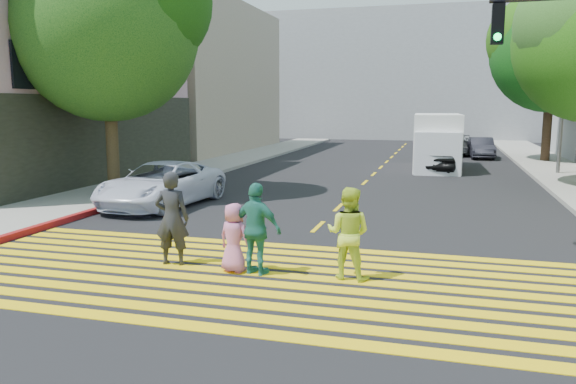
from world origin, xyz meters
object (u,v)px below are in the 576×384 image
at_px(silver_car, 453,143).
at_px(pedestrian_extra, 257,229).
at_px(pedestrian_man, 172,218).
at_px(white_van, 437,143).
at_px(tree_left, 109,19).
at_px(pedestrian_woman, 348,233).
at_px(tree_right_far, 555,45).
at_px(white_sedan, 162,184).
at_px(dark_car_near, 443,158).
at_px(dark_car_parked, 481,148).
at_px(pedestrian_child, 234,238).

bearing_deg(silver_car, pedestrian_extra, 80.42).
relative_size(pedestrian_man, white_van, 0.32).
height_order(tree_left, pedestrian_woman, tree_left).
bearing_deg(tree_right_far, silver_car, 139.34).
relative_size(pedestrian_extra, white_van, 0.30).
relative_size(pedestrian_man, pedestrian_extra, 1.08).
xyz_separation_m(pedestrian_man, pedestrian_extra, (1.88, -0.18, -0.07)).
bearing_deg(white_sedan, tree_right_far, 55.89).
distance_m(tree_left, white_van, 16.70).
xyz_separation_m(dark_car_near, silver_car, (0.54, 10.20, 0.07)).
xyz_separation_m(pedestrian_extra, silver_car, (3.86, 28.59, -0.16)).
height_order(tree_right_far, dark_car_near, tree_right_far).
bearing_deg(pedestrian_woman, tree_right_far, -98.62).
distance_m(silver_car, dark_car_parked, 2.74).
bearing_deg(pedestrian_extra, silver_car, -83.93).
relative_size(dark_car_parked, white_van, 0.64).
xyz_separation_m(pedestrian_child, pedestrian_extra, (0.48, -0.04, 0.21)).
height_order(tree_right_far, silver_car, tree_right_far).
bearing_deg(dark_car_near, white_sedan, 57.83).
relative_size(pedestrian_child, pedestrian_extra, 0.76).
height_order(pedestrian_woman, dark_car_parked, pedestrian_woman).
bearing_deg(tree_right_far, dark_car_parked, 147.31).
distance_m(white_sedan, dark_car_near, 14.95).
bearing_deg(silver_car, pedestrian_man, 76.68).
height_order(tree_left, silver_car, tree_left).
relative_size(dark_car_near, white_van, 0.65).
distance_m(pedestrian_man, pedestrian_child, 1.43).
relative_size(white_sedan, silver_car, 1.01).
xyz_separation_m(tree_left, silver_car, (11.78, 20.97, -5.42)).
height_order(tree_right_far, white_sedan, tree_right_far).
bearing_deg(silver_car, white_van, 82.73).
height_order(tree_right_far, pedestrian_woman, tree_right_far).
bearing_deg(white_van, white_sedan, -124.73).
bearing_deg(dark_car_parked, tree_left, -128.78).
distance_m(pedestrian_child, dark_car_parked, 27.05).
bearing_deg(white_sedan, dark_car_near, 58.79).
bearing_deg(pedestrian_child, white_van, -85.02).
relative_size(dark_car_near, silver_car, 0.77).
bearing_deg(white_van, pedestrian_man, -106.45).
relative_size(tree_right_far, pedestrian_extra, 5.34).
relative_size(tree_left, pedestrian_woman, 5.23).
height_order(pedestrian_extra, silver_car, pedestrian_extra).
xyz_separation_m(pedestrian_woman, dark_car_near, (1.58, 18.17, -0.21)).
distance_m(dark_car_near, white_van, 1.17).
height_order(pedestrian_man, white_sedan, pedestrian_man).
relative_size(pedestrian_child, white_sedan, 0.27).
xyz_separation_m(pedestrian_child, dark_car_near, (3.80, 18.35, -0.02)).
height_order(white_sedan, dark_car_parked, white_sedan).
xyz_separation_m(white_sedan, white_van, (8.35, 13.08, 0.61)).
xyz_separation_m(tree_right_far, dark_car_near, (-5.60, -5.85, -5.80)).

